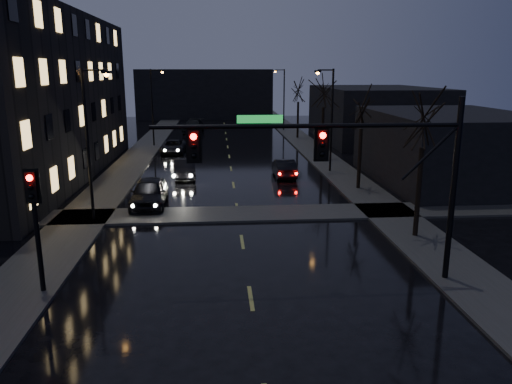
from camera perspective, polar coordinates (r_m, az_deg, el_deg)
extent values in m
cube|color=#2D2D2B|center=(44.64, -13.97, 3.25)|extent=(3.00, 140.00, 0.12)
cube|color=#2D2D2B|center=(45.05, 7.91, 3.62)|extent=(3.00, 140.00, 0.12)
cube|color=#2D2D2B|center=(27.96, -2.06, -2.53)|extent=(40.00, 3.00, 0.12)
cube|color=black|center=(41.34, -26.76, 9.70)|extent=(12.00, 30.00, 12.00)
cube|color=black|center=(38.49, 21.19, 4.78)|extent=(10.00, 14.00, 5.00)
cube|color=black|center=(59.35, 13.45, 8.67)|extent=(12.00, 18.00, 6.00)
cube|color=black|center=(86.42, -5.84, 11.13)|extent=(22.00, 10.00, 8.00)
cylinder|color=black|center=(19.87, 21.60, -0.03)|extent=(0.22, 0.22, 7.00)
cylinder|color=black|center=(17.71, 5.98, 7.52)|extent=(11.00, 0.16, 0.16)
cylinder|color=black|center=(19.17, 19.30, 4.28)|extent=(2.05, 0.10, 2.05)
cube|color=#0C591E|center=(17.46, 0.45, 8.33)|extent=(1.60, 0.04, 0.28)
cube|color=black|center=(17.52, -7.11, 5.28)|extent=(0.35, 0.28, 1.05)
sphere|color=#FF0705|center=(17.32, -7.16, 6.28)|extent=(0.22, 0.22, 0.22)
cube|color=black|center=(17.89, 7.51, 5.44)|extent=(0.35, 0.28, 1.05)
sphere|color=#FF0705|center=(17.69, 7.65, 6.42)|extent=(0.22, 0.22, 0.22)
cylinder|color=black|center=(19.33, -23.69, -4.61)|extent=(0.18, 0.18, 4.40)
cube|color=black|center=(18.87, -24.22, 0.60)|extent=(0.35, 0.28, 1.05)
sphere|color=#FF0705|center=(18.66, -24.48, 1.47)|extent=(0.22, 0.22, 0.22)
cylinder|color=black|center=(24.91, 18.06, -0.16)|extent=(0.24, 0.24, 4.40)
cylinder|color=black|center=(34.18, 11.74, 3.65)|extent=(0.24, 0.24, 4.12)
cylinder|color=black|center=(45.66, 7.61, 6.66)|extent=(0.24, 0.24, 4.68)
cylinder|color=black|center=(59.36, 4.80, 8.17)|extent=(0.24, 0.24, 4.29)
cylinder|color=black|center=(27.44, -18.65, 4.87)|extent=(0.16, 0.16, 8.00)
cylinder|color=black|center=(27.01, -18.03, 13.11)|extent=(1.20, 0.10, 0.10)
cube|color=black|center=(26.88, -16.74, 12.99)|extent=(0.50, 0.25, 0.15)
sphere|color=#FF9532|center=(26.88, -16.72, 12.78)|extent=(0.28, 0.28, 0.28)
cylinder|color=black|center=(53.88, -11.77, 9.34)|extent=(0.16, 0.16, 8.00)
cylinder|color=black|center=(53.66, -11.32, 13.52)|extent=(1.20, 0.10, 0.10)
cube|color=black|center=(53.60, -10.66, 13.44)|extent=(0.50, 0.25, 0.15)
sphere|color=#FF9532|center=(53.60, -10.66, 13.34)|extent=(0.28, 0.28, 0.28)
cylinder|color=black|center=(39.52, 8.64, 7.96)|extent=(0.16, 0.16, 8.00)
cylinder|color=black|center=(39.20, 7.97, 13.65)|extent=(1.20, 0.10, 0.10)
cube|color=black|center=(39.08, 7.08, 13.53)|extent=(0.50, 0.25, 0.15)
sphere|color=#FF9532|center=(39.08, 7.07, 13.38)|extent=(0.28, 0.28, 0.28)
cylinder|color=black|center=(67.02, 3.22, 10.42)|extent=(0.16, 0.16, 8.00)
cylinder|color=black|center=(66.83, 2.74, 13.77)|extent=(1.20, 0.10, 0.10)
cube|color=black|center=(66.76, 2.21, 13.69)|extent=(0.50, 0.25, 0.15)
sphere|color=#FF9532|center=(66.76, 2.21, 13.60)|extent=(0.28, 0.28, 0.28)
imported|color=black|center=(30.19, -12.12, -0.06)|extent=(2.03, 4.96, 1.69)
imported|color=black|center=(37.68, -8.21, 2.62)|extent=(1.93, 4.40, 1.41)
imported|color=black|center=(49.19, -9.44, 5.12)|extent=(2.29, 4.75, 1.30)
imported|color=black|center=(65.65, -7.17, 7.49)|extent=(2.93, 5.92, 1.65)
imported|color=black|center=(37.80, 3.22, 2.76)|extent=(1.50, 4.20, 1.38)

